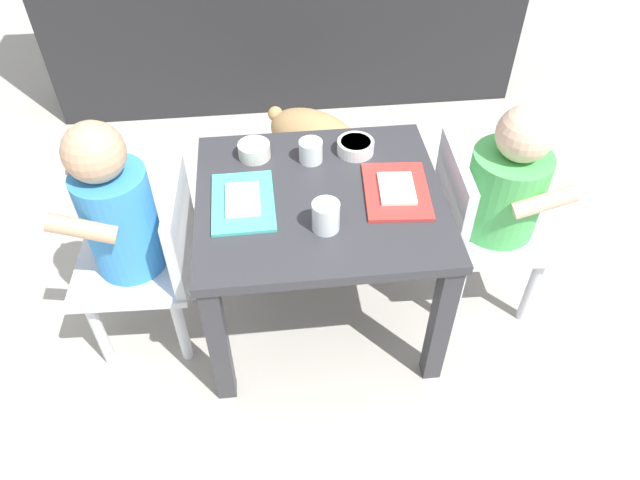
{
  "coord_description": "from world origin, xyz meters",
  "views": [
    {
      "loc": [
        -0.12,
        -1.05,
        1.31
      ],
      "look_at": [
        0.0,
        0.0,
        0.27
      ],
      "focal_mm": 33.22,
      "sensor_mm": 36.0,
      "label": 1
    }
  ],
  "objects_px": {
    "water_cup_right": "(328,218)",
    "dining_table": "(320,218)",
    "dog": "(320,140)",
    "food_tray_left": "(243,201)",
    "food_tray_right": "(396,190)",
    "water_cup_left": "(311,152)",
    "seated_child_right": "(501,191)",
    "seated_child_left": "(125,220)",
    "veggie_bowl_far": "(254,150)",
    "cereal_bowl_left_side": "(356,146)"
  },
  "relations": [
    {
      "from": "seated_child_left",
      "to": "cereal_bowl_left_side",
      "type": "bearing_deg",
      "value": 16.85
    },
    {
      "from": "food_tray_left",
      "to": "water_cup_left",
      "type": "distance_m",
      "value": 0.22
    },
    {
      "from": "dining_table",
      "to": "veggie_bowl_far",
      "type": "relative_size",
      "value": 7.21
    },
    {
      "from": "dog",
      "to": "food_tray_right",
      "type": "height_order",
      "value": "food_tray_right"
    },
    {
      "from": "dining_table",
      "to": "seated_child_left",
      "type": "height_order",
      "value": "seated_child_left"
    },
    {
      "from": "dining_table",
      "to": "seated_child_right",
      "type": "relative_size",
      "value": 0.94
    },
    {
      "from": "dog",
      "to": "water_cup_left",
      "type": "distance_m",
      "value": 0.49
    },
    {
      "from": "water_cup_left",
      "to": "food_tray_left",
      "type": "bearing_deg",
      "value": -139.54
    },
    {
      "from": "seated_child_left",
      "to": "water_cup_left",
      "type": "bearing_deg",
      "value": 18.45
    },
    {
      "from": "dining_table",
      "to": "veggie_bowl_far",
      "type": "xyz_separation_m",
      "value": [
        -0.15,
        0.16,
        0.09
      ]
    },
    {
      "from": "seated_child_right",
      "to": "water_cup_right",
      "type": "distance_m",
      "value": 0.47
    },
    {
      "from": "water_cup_right",
      "to": "dining_table",
      "type": "bearing_deg",
      "value": 92.0
    },
    {
      "from": "food_tray_left",
      "to": "food_tray_right",
      "type": "xyz_separation_m",
      "value": [
        0.36,
        0.0,
        -0.0
      ]
    },
    {
      "from": "dining_table",
      "to": "veggie_bowl_far",
      "type": "bearing_deg",
      "value": 131.63
    },
    {
      "from": "dining_table",
      "to": "food_tray_left",
      "type": "distance_m",
      "value": 0.2
    },
    {
      "from": "seated_child_right",
      "to": "veggie_bowl_far",
      "type": "xyz_separation_m",
      "value": [
        -0.59,
        0.15,
        0.06
      ]
    },
    {
      "from": "veggie_bowl_far",
      "to": "seated_child_left",
      "type": "bearing_deg",
      "value": -149.68
    },
    {
      "from": "dog",
      "to": "veggie_bowl_far",
      "type": "distance_m",
      "value": 0.5
    },
    {
      "from": "cereal_bowl_left_side",
      "to": "food_tray_right",
      "type": "bearing_deg",
      "value": -66.81
    },
    {
      "from": "dining_table",
      "to": "seated_child_right",
      "type": "bearing_deg",
      "value": 2.03
    },
    {
      "from": "food_tray_left",
      "to": "veggie_bowl_far",
      "type": "height_order",
      "value": "veggie_bowl_far"
    },
    {
      "from": "dog",
      "to": "cereal_bowl_left_side",
      "type": "bearing_deg",
      "value": -83.46
    },
    {
      "from": "food_tray_right",
      "to": "cereal_bowl_left_side",
      "type": "height_order",
      "value": "cereal_bowl_left_side"
    },
    {
      "from": "water_cup_right",
      "to": "veggie_bowl_far",
      "type": "xyz_separation_m",
      "value": [
        -0.15,
        0.28,
        -0.01
      ]
    },
    {
      "from": "water_cup_right",
      "to": "veggie_bowl_far",
      "type": "height_order",
      "value": "water_cup_right"
    },
    {
      "from": "food_tray_right",
      "to": "water_cup_left",
      "type": "distance_m",
      "value": 0.24
    },
    {
      "from": "dining_table",
      "to": "water_cup_left",
      "type": "height_order",
      "value": "water_cup_left"
    },
    {
      "from": "food_tray_right",
      "to": "water_cup_left",
      "type": "xyz_separation_m",
      "value": [
        -0.19,
        0.15,
        0.02
      ]
    },
    {
      "from": "food_tray_left",
      "to": "water_cup_right",
      "type": "xyz_separation_m",
      "value": [
        0.18,
        -0.1,
        0.02
      ]
    },
    {
      "from": "dining_table",
      "to": "seated_child_right",
      "type": "xyz_separation_m",
      "value": [
        0.45,
        0.02,
        0.03
      ]
    },
    {
      "from": "seated_child_right",
      "to": "dog",
      "type": "bearing_deg",
      "value": 126.11
    },
    {
      "from": "dog",
      "to": "cereal_bowl_left_side",
      "type": "relative_size",
      "value": 4.17
    },
    {
      "from": "food_tray_left",
      "to": "dining_table",
      "type": "bearing_deg",
      "value": 3.43
    },
    {
      "from": "dog",
      "to": "food_tray_left",
      "type": "relative_size",
      "value": 1.83
    },
    {
      "from": "water_cup_left",
      "to": "veggie_bowl_far",
      "type": "height_order",
      "value": "water_cup_left"
    },
    {
      "from": "seated_child_right",
      "to": "food_tray_left",
      "type": "distance_m",
      "value": 0.63
    },
    {
      "from": "dining_table",
      "to": "water_cup_right",
      "type": "height_order",
      "value": "water_cup_right"
    },
    {
      "from": "veggie_bowl_far",
      "to": "water_cup_right",
      "type": "bearing_deg",
      "value": -61.58
    },
    {
      "from": "food_tray_right",
      "to": "seated_child_left",
      "type": "bearing_deg",
      "value": -179.84
    },
    {
      "from": "food_tray_right",
      "to": "water_cup_right",
      "type": "distance_m",
      "value": 0.2
    },
    {
      "from": "dog",
      "to": "food_tray_right",
      "type": "bearing_deg",
      "value": -78.23
    },
    {
      "from": "seated_child_right",
      "to": "veggie_bowl_far",
      "type": "relative_size",
      "value": 7.65
    },
    {
      "from": "seated_child_right",
      "to": "dog",
      "type": "distance_m",
      "value": 0.68
    },
    {
      "from": "food_tray_right",
      "to": "water_cup_left",
      "type": "bearing_deg",
      "value": 142.04
    },
    {
      "from": "dining_table",
      "to": "food_tray_right",
      "type": "xyz_separation_m",
      "value": [
        0.18,
        -0.01,
        0.08
      ]
    },
    {
      "from": "water_cup_right",
      "to": "seated_child_right",
      "type": "bearing_deg",
      "value": 16.13
    },
    {
      "from": "seated_child_right",
      "to": "seated_child_left",
      "type": "bearing_deg",
      "value": -178.19
    },
    {
      "from": "seated_child_left",
      "to": "water_cup_right",
      "type": "bearing_deg",
      "value": -12.52
    },
    {
      "from": "dog",
      "to": "food_tray_left",
      "type": "xyz_separation_m",
      "value": [
        -0.24,
        -0.56,
        0.24
      ]
    },
    {
      "from": "food_tray_left",
      "to": "veggie_bowl_far",
      "type": "bearing_deg",
      "value": 79.6
    }
  ]
}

